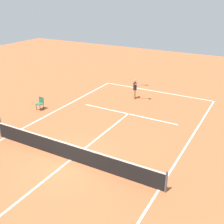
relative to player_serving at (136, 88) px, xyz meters
The scene contains 6 objects.
ground_plane 9.93m from the player_serving, 94.96° to the left, with size 60.00×60.00×0.00m, color #AD5933.
court_lines 9.93m from the player_serving, 94.96° to the left, with size 9.87×24.88×0.01m.
tennis_net 9.89m from the player_serving, 94.96° to the left, with size 10.47×0.10×1.07m.
player_serving is the anchor object (origin of this frame).
tennis_ball 2.04m from the player_serving, 29.15° to the left, with size 0.07×0.07×0.07m, color #CCE033.
courtside_chair_mid 7.54m from the player_serving, 46.68° to the left, with size 0.44×0.46×0.95m.
Camera 1 is at (-7.96, 9.74, 8.11)m, focal length 44.90 mm.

